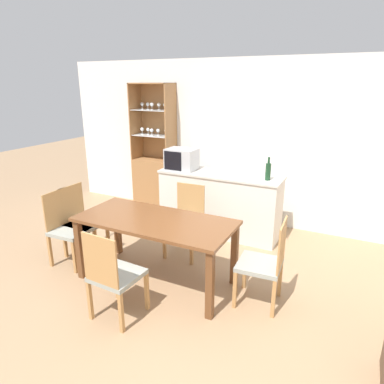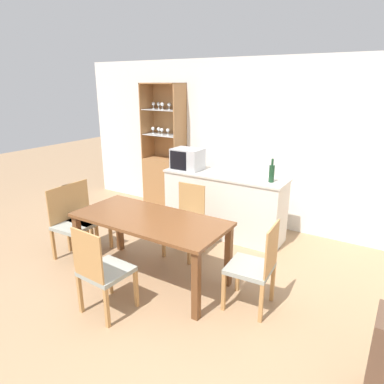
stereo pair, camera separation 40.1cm
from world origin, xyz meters
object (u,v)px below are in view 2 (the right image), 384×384
(dining_chair_side_left_far, at_px, (86,217))
(wine_bottle, at_px, (272,173))
(display_cabinet, at_px, (165,173))
(microwave, at_px, (187,159))
(dining_chair_head_near, at_px, (103,271))
(dining_chair_side_right_far, at_px, (255,266))
(dining_table, at_px, (150,226))
(dining_chair_side_left_near, at_px, (71,223))
(dining_chair_head_far, at_px, (186,221))

(dining_chair_side_left_far, distance_m, wine_bottle, 2.55)
(display_cabinet, distance_m, microwave, 1.07)
(display_cabinet, height_order, wine_bottle, display_cabinet)
(dining_chair_side_left_far, relative_size, wine_bottle, 2.94)
(dining_chair_head_near, xyz_separation_m, wine_bottle, (0.85, 2.25, 0.59))
(dining_chair_side_right_far, xyz_separation_m, dining_chair_side_left_far, (-2.42, -0.00, 0.00))
(display_cabinet, bearing_deg, microwave, -32.38)
(dining_table, xyz_separation_m, microwave, (-0.47, 1.51, 0.43))
(dining_chair_head_near, distance_m, wine_bottle, 2.47)
(dining_chair_side_left_near, distance_m, wine_bottle, 2.69)
(dining_table, xyz_separation_m, dining_chair_head_far, (-0.00, 0.73, -0.20))
(dining_chair_head_far, distance_m, dining_chair_head_near, 1.47)
(dining_chair_side_left_near, bearing_deg, dining_chair_head_near, 60.33)
(dining_chair_side_left_far, distance_m, dining_chair_side_left_near, 0.24)
(dining_chair_side_right_far, xyz_separation_m, dining_chair_head_near, (-1.21, -0.86, 0.00))
(microwave, bearing_deg, dining_table, -72.56)
(display_cabinet, height_order, dining_table, display_cabinet)
(dining_chair_side_left_far, xyz_separation_m, dining_chair_side_left_near, (0.00, -0.24, 0.00))
(dining_chair_side_left_near, bearing_deg, dining_chair_side_left_far, 177.20)
(display_cabinet, xyz_separation_m, dining_table, (1.29, -2.03, 0.03))
(dining_chair_side_right_far, bearing_deg, display_cabinet, 49.11)
(dining_chair_head_far, relative_size, dining_chair_side_left_far, 1.00)
(dining_table, distance_m, wine_bottle, 1.78)
(dining_chair_side_right_far, xyz_separation_m, wine_bottle, (-0.36, 1.39, 0.59))
(display_cabinet, height_order, dining_chair_head_far, display_cabinet)
(dining_table, bearing_deg, dining_chair_head_far, 90.14)
(dining_chair_head_far, bearing_deg, dining_table, 88.02)
(dining_table, xyz_separation_m, dining_chair_side_right_far, (1.21, 0.12, -0.20))
(display_cabinet, bearing_deg, dining_chair_head_near, -65.00)
(dining_table, relative_size, dining_chair_side_left_far, 1.89)
(wine_bottle, bearing_deg, dining_chair_side_left_far, -145.87)
(dining_chair_head_near, relative_size, wine_bottle, 2.94)
(dining_table, distance_m, dining_chair_head_near, 0.76)
(dining_chair_head_near, bearing_deg, dining_table, 92.65)
(microwave, bearing_deg, dining_chair_head_near, -78.12)
(display_cabinet, relative_size, dining_chair_side_left_far, 2.35)
(dining_chair_head_near, bearing_deg, dining_chair_side_right_far, 38.14)
(dining_chair_head_near, relative_size, microwave, 2.07)
(dining_chair_head_near, distance_m, microwave, 2.38)
(dining_table, height_order, dining_chair_head_far, dining_chair_head_far)
(dining_chair_side_right_far, xyz_separation_m, microwave, (-1.68, 1.39, 0.63))
(dining_table, height_order, microwave, microwave)
(microwave, bearing_deg, dining_chair_head_far, -58.68)
(dining_table, bearing_deg, dining_chair_side_right_far, 5.84)
(display_cabinet, bearing_deg, dining_chair_side_left_near, -87.82)
(dining_chair_side_right_far, bearing_deg, microwave, 46.93)
(dining_chair_side_left_far, bearing_deg, dining_chair_head_near, 55.74)
(dining_chair_head_far, bearing_deg, dining_chair_head_near, 87.85)
(dining_chair_side_right_far, height_order, dining_chair_side_left_far, same)
(dining_chair_side_right_far, distance_m, dining_chair_side_left_near, 2.43)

